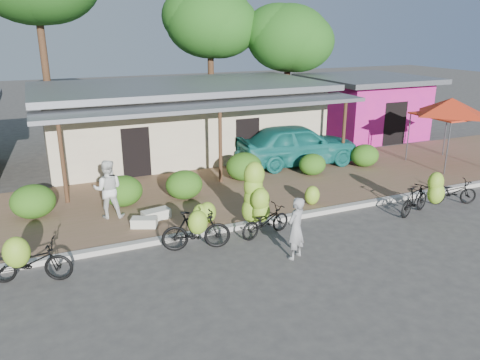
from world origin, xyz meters
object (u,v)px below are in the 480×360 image
at_px(sack_near, 156,215).
at_px(bystander, 108,189).
at_px(tree_center_right, 206,20).
at_px(teal_van, 297,144).
at_px(bike_right, 421,196).
at_px(bike_center, 259,206).
at_px(sack_far, 144,222).
at_px(vendor, 296,228).
at_px(bike_far_right, 453,192).
at_px(red_canopy, 451,107).
at_px(bike_left, 196,229).
at_px(bike_far_left, 28,261).
at_px(tree_near_right, 284,36).

relative_size(sack_near, bystander, 0.46).
xyz_separation_m(tree_center_right, teal_van, (0.58, -9.61, -5.16)).
bearing_deg(bike_right, bike_center, 60.99).
height_order(sack_far, vendor, vendor).
bearing_deg(bike_far_right, red_canopy, -22.47).
xyz_separation_m(vendor, bystander, (-4.05, 4.50, 0.20)).
xyz_separation_m(bike_center, bike_far_right, (7.08, -0.57, -0.41)).
distance_m(bike_far_right, sack_near, 10.01).
distance_m(tree_center_right, bike_left, 17.49).
bearing_deg(sack_near, bike_far_left, -146.93).
xyz_separation_m(bike_far_left, bike_left, (4.15, 0.04, 0.03)).
relative_size(bike_far_left, sack_near, 2.45).
relative_size(vendor, teal_van, 0.32).
xyz_separation_m(bike_center, vendor, (0.16, -1.84, 0.00)).
xyz_separation_m(sack_near, vendor, (2.77, -3.75, 0.57)).
distance_m(tree_near_right, bystander, 16.29).
relative_size(tree_center_right, teal_van, 1.55).
height_order(tree_near_right, sack_near, tree_near_right).
bearing_deg(bike_far_left, sack_far, -40.44).
xyz_separation_m(bike_far_right, sack_far, (-10.16, 2.05, -0.17)).
bearing_deg(sack_far, bike_far_left, -148.63).
distance_m(tree_center_right, teal_van, 10.93).
bearing_deg(bike_center, bystander, 42.83).
bearing_deg(bike_center, bike_left, 88.26).
distance_m(tree_center_right, sack_far, 16.39).
xyz_separation_m(tree_center_right, vendor, (-3.73, -16.91, -5.33)).
height_order(red_canopy, bike_far_right, red_canopy).
bearing_deg(bike_center, teal_van, -52.05).
bearing_deg(bike_far_right, bike_far_left, 109.91).
distance_m(bike_left, bike_far_right, 9.15).
bearing_deg(bike_right, red_canopy, -71.39).
bearing_deg(red_canopy, bike_far_left, -168.40).
bearing_deg(vendor, bystander, -76.23).
relative_size(bike_far_left, vendor, 1.24).
distance_m(red_canopy, sack_far, 13.74).
distance_m(bike_right, vendor, 5.20).
bearing_deg(tree_center_right, teal_van, -86.56).
bearing_deg(bike_left, teal_van, -34.79).
xyz_separation_m(tree_center_right, sack_far, (-6.97, -13.60, -5.91)).
bearing_deg(tree_near_right, bike_center, -121.10).
xyz_separation_m(red_canopy, bike_center, (-10.37, -2.96, -1.77)).
relative_size(sack_far, vendor, 0.45).
distance_m(vendor, bystander, 6.06).
height_order(tree_center_right, bike_right, tree_center_right).
distance_m(bike_center, teal_van, 7.06).
xyz_separation_m(tree_near_right, bike_far_right, (-0.81, -13.65, -4.86)).
bearing_deg(red_canopy, bike_left, -164.85).
xyz_separation_m(tree_near_right, red_canopy, (2.48, -10.11, -2.68)).
bearing_deg(bike_center, bike_far_right, -107.41).
bearing_deg(bike_center, vendor, 172.16).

